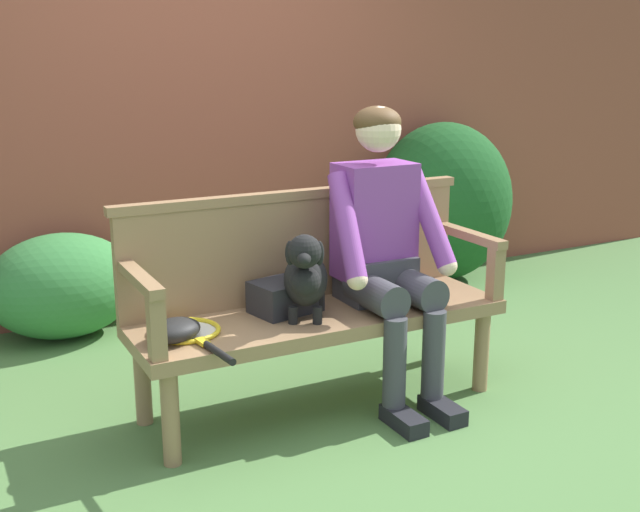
{
  "coord_description": "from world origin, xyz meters",
  "views": [
    {
      "loc": [
        -1.51,
        -2.89,
        1.55
      ],
      "look_at": [
        0.0,
        0.0,
        0.69
      ],
      "focal_mm": 44.37,
      "sensor_mm": 36.0,
      "label": 1
    }
  ],
  "objects_px": {
    "person_seated": "(384,244)",
    "tennis_racket": "(188,333)",
    "garden_bench": "(320,324)",
    "dog_on_bench": "(305,275)",
    "baseball_glove": "(175,330)",
    "sports_bag": "(285,296)"
  },
  "relations": [
    {
      "from": "tennis_racket",
      "to": "person_seated",
      "type": "bearing_deg",
      "value": -0.05
    },
    {
      "from": "garden_bench",
      "to": "sports_bag",
      "type": "height_order",
      "value": "sports_bag"
    },
    {
      "from": "garden_bench",
      "to": "tennis_racket",
      "type": "height_order",
      "value": "tennis_racket"
    },
    {
      "from": "person_seated",
      "to": "sports_bag",
      "type": "distance_m",
      "value": 0.5
    },
    {
      "from": "garden_bench",
      "to": "tennis_racket",
      "type": "xyz_separation_m",
      "value": [
        -0.6,
        -0.01,
        0.07
      ]
    },
    {
      "from": "garden_bench",
      "to": "baseball_glove",
      "type": "relative_size",
      "value": 7.49
    },
    {
      "from": "tennis_racket",
      "to": "baseball_glove",
      "type": "relative_size",
      "value": 2.61
    },
    {
      "from": "dog_on_bench",
      "to": "sports_bag",
      "type": "distance_m",
      "value": 0.19
    },
    {
      "from": "person_seated",
      "to": "tennis_racket",
      "type": "bearing_deg",
      "value": 179.95
    },
    {
      "from": "dog_on_bench",
      "to": "tennis_racket",
      "type": "xyz_separation_m",
      "value": [
        -0.5,
        0.05,
        -0.19
      ]
    },
    {
      "from": "person_seated",
      "to": "tennis_racket",
      "type": "height_order",
      "value": "person_seated"
    },
    {
      "from": "garden_bench",
      "to": "baseball_glove",
      "type": "bearing_deg",
      "value": -175.07
    },
    {
      "from": "person_seated",
      "to": "garden_bench",
      "type": "bearing_deg",
      "value": 177.45
    },
    {
      "from": "garden_bench",
      "to": "person_seated",
      "type": "distance_m",
      "value": 0.46
    },
    {
      "from": "dog_on_bench",
      "to": "garden_bench",
      "type": "bearing_deg",
      "value": 32.71
    },
    {
      "from": "person_seated",
      "to": "tennis_racket",
      "type": "relative_size",
      "value": 2.29
    },
    {
      "from": "sports_bag",
      "to": "baseball_glove",
      "type": "bearing_deg",
      "value": -166.64
    },
    {
      "from": "dog_on_bench",
      "to": "baseball_glove",
      "type": "bearing_deg",
      "value": 179.16
    },
    {
      "from": "tennis_racket",
      "to": "baseball_glove",
      "type": "height_order",
      "value": "baseball_glove"
    },
    {
      "from": "dog_on_bench",
      "to": "baseball_glove",
      "type": "distance_m",
      "value": 0.59
    },
    {
      "from": "tennis_racket",
      "to": "sports_bag",
      "type": "relative_size",
      "value": 2.05
    },
    {
      "from": "garden_bench",
      "to": "dog_on_bench",
      "type": "xyz_separation_m",
      "value": [
        -0.1,
        -0.07,
        0.25
      ]
    }
  ]
}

